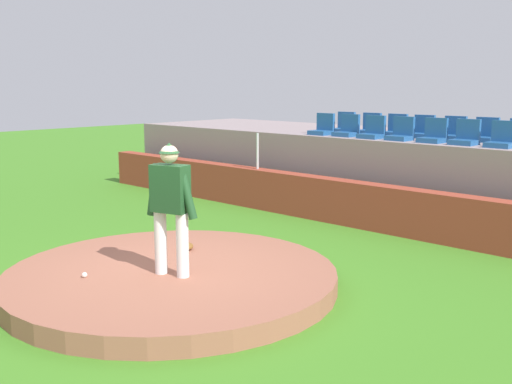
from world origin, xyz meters
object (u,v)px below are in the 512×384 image
(stadium_chair_4, at_px, (434,135))
(stadium_chair_11, at_px, (453,132))
(baseball, at_px, (84,275))
(stadium_chair_2, at_px, (373,131))
(fielding_glove, at_px, (187,246))
(stadium_chair_8, at_px, (370,127))
(stadium_chair_10, at_px, (422,131))
(pitcher, at_px, (170,199))
(stadium_chair_12, at_px, (485,134))
(stadium_chair_9, at_px, (395,129))
(stadium_chair_0, at_px, (323,128))
(stadium_chair_3, at_px, (401,133))
(stadium_chair_7, at_px, (344,126))
(stadium_chair_6, at_px, (502,139))
(stadium_chair_5, at_px, (466,137))
(stadium_chair_1, at_px, (348,129))

(stadium_chair_4, distance_m, stadium_chair_11, 0.90)
(baseball, distance_m, stadium_chair_2, 7.47)
(fielding_glove, relative_size, stadium_chair_8, 0.60)
(stadium_chair_2, relative_size, stadium_chair_10, 1.00)
(pitcher, height_order, stadium_chair_12, stadium_chair_12)
(stadium_chair_9, distance_m, stadium_chair_10, 0.69)
(stadium_chair_0, distance_m, stadium_chair_12, 3.63)
(stadium_chair_9, height_order, stadium_chair_10, same)
(stadium_chair_3, bearing_deg, fielding_glove, 83.36)
(pitcher, height_order, stadium_chair_8, stadium_chair_8)
(stadium_chair_7, height_order, stadium_chair_8, same)
(baseball, xyz_separation_m, stadium_chair_11, (1.30, 8.24, 1.55))
(stadium_chair_11, bearing_deg, stadium_chair_7, 0.46)
(baseball, relative_size, stadium_chair_9, 0.15)
(baseball, xyz_separation_m, fielding_glove, (-0.07, 1.89, 0.02))
(stadium_chair_4, distance_m, stadium_chair_12, 1.14)
(stadium_chair_10, xyz_separation_m, stadium_chair_12, (1.41, 0.04, 0.00))
(fielding_glove, xyz_separation_m, stadium_chair_8, (-0.74, 6.34, 1.54))
(pitcher, height_order, stadium_chair_0, stadium_chair_0)
(pitcher, xyz_separation_m, stadium_chair_9, (-0.89, 7.32, 0.52))
(stadium_chair_6, distance_m, stadium_chair_12, 1.16)
(stadium_chair_6, height_order, stadium_chair_9, same)
(fielding_glove, xyz_separation_m, stadium_chair_0, (-1.44, 5.43, 1.54))
(stadium_chair_2, distance_m, stadium_chair_5, 2.11)
(pitcher, bearing_deg, stadium_chair_10, 74.95)
(stadium_chair_9, bearing_deg, stadium_chair_2, 88.92)
(pitcher, relative_size, stadium_chair_6, 3.69)
(stadium_chair_0, height_order, stadium_chair_8, same)
(stadium_chair_8, height_order, stadium_chair_12, same)
(stadium_chair_12, bearing_deg, stadium_chair_11, 0.88)
(baseball, distance_m, stadium_chair_7, 8.51)
(stadium_chair_5, distance_m, stadium_chair_8, 2.93)
(stadium_chair_9, bearing_deg, stadium_chair_0, 32.54)
(stadium_chair_5, relative_size, stadium_chair_10, 1.00)
(baseball, relative_size, stadium_chair_6, 0.15)
(stadium_chair_12, bearing_deg, stadium_chair_1, 17.53)
(stadium_chair_9, bearing_deg, stadium_chair_12, -179.08)
(stadium_chair_0, xyz_separation_m, stadium_chair_4, (2.82, 0.02, 0.00))
(stadium_chair_6, bearing_deg, stadium_chair_12, -52.10)
(stadium_chair_1, bearing_deg, stadium_chair_2, 175.38)
(pitcher, relative_size, stadium_chair_5, 3.69)
(stadium_chair_6, distance_m, stadium_chair_8, 3.63)
(fielding_glove, relative_size, stadium_chair_2, 0.60)
(stadium_chair_4, bearing_deg, stadium_chair_7, -17.12)
(stadium_chair_4, height_order, stadium_chair_5, same)
(baseball, bearing_deg, stadium_chair_10, 85.96)
(baseball, bearing_deg, stadium_chair_4, 79.92)
(stadium_chair_3, distance_m, stadium_chair_5, 1.42)
(stadium_chair_7, bearing_deg, pitcher, 107.65)
(stadium_chair_4, bearing_deg, stadium_chair_3, 0.91)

